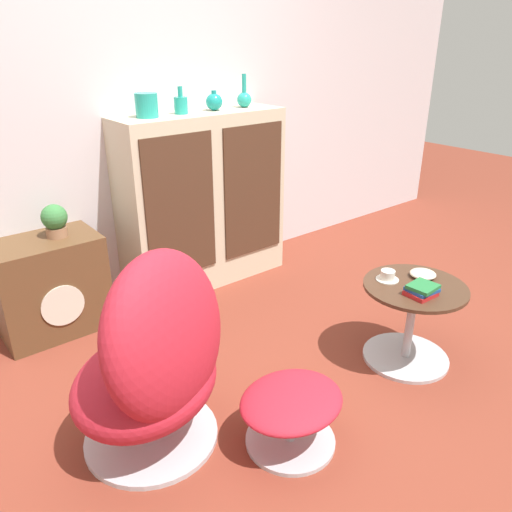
{
  "coord_description": "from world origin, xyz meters",
  "views": [
    {
      "loc": [
        -1.39,
        -1.3,
        1.61
      ],
      "look_at": [
        0.11,
        0.55,
        0.55
      ],
      "focal_mm": 35.0,
      "sensor_mm": 36.0,
      "label": 1
    }
  ],
  "objects_px": {
    "vase_rightmost": "(244,98)",
    "book_stack": "(422,290)",
    "ottoman": "(291,407)",
    "vase_inner_left": "(181,104)",
    "vase_leftmost": "(147,105)",
    "egg_chair": "(156,361)",
    "sideboard": "(204,201)",
    "vase_inner_right": "(214,102)",
    "coffee_table": "(410,320)",
    "potted_plant": "(55,220)",
    "bowl": "(423,274)",
    "tv_console": "(50,286)",
    "teacup": "(388,276)"
  },
  "relations": [
    {
      "from": "book_stack",
      "to": "potted_plant",
      "type": "bearing_deg",
      "value": 127.65
    },
    {
      "from": "coffee_table",
      "to": "potted_plant",
      "type": "relative_size",
      "value": 2.8
    },
    {
      "from": "vase_leftmost",
      "to": "ottoman",
      "type": "bearing_deg",
      "value": -98.96
    },
    {
      "from": "egg_chair",
      "to": "teacup",
      "type": "xyz_separation_m",
      "value": [
        1.26,
        -0.16,
        0.05
      ]
    },
    {
      "from": "sideboard",
      "to": "vase_inner_right",
      "type": "distance_m",
      "value": 0.65
    },
    {
      "from": "egg_chair",
      "to": "vase_leftmost",
      "type": "distance_m",
      "value": 1.61
    },
    {
      "from": "vase_leftmost",
      "to": "potted_plant",
      "type": "bearing_deg",
      "value": -179.41
    },
    {
      "from": "ottoman",
      "to": "coffee_table",
      "type": "distance_m",
      "value": 0.9
    },
    {
      "from": "vase_inner_right",
      "to": "bowl",
      "type": "height_order",
      "value": "vase_inner_right"
    },
    {
      "from": "tv_console",
      "to": "potted_plant",
      "type": "bearing_deg",
      "value": 0.56
    },
    {
      "from": "coffee_table",
      "to": "teacup",
      "type": "xyz_separation_m",
      "value": [
        -0.06,
        0.13,
        0.23
      ]
    },
    {
      "from": "egg_chair",
      "to": "vase_leftmost",
      "type": "relative_size",
      "value": 6.62
    },
    {
      "from": "coffee_table",
      "to": "teacup",
      "type": "distance_m",
      "value": 0.27
    },
    {
      "from": "potted_plant",
      "to": "bowl",
      "type": "bearing_deg",
      "value": -46.37
    },
    {
      "from": "sideboard",
      "to": "teacup",
      "type": "xyz_separation_m",
      "value": [
        0.23,
        -1.37,
        -0.12
      ]
    },
    {
      "from": "teacup",
      "to": "vase_leftmost",
      "type": "bearing_deg",
      "value": 113.37
    },
    {
      "from": "bowl",
      "to": "sideboard",
      "type": "bearing_deg",
      "value": 105.44
    },
    {
      "from": "vase_rightmost",
      "to": "book_stack",
      "type": "relative_size",
      "value": 1.42
    },
    {
      "from": "potted_plant",
      "to": "vase_inner_right",
      "type": "bearing_deg",
      "value": 0.34
    },
    {
      "from": "vase_rightmost",
      "to": "ottoman",
      "type": "bearing_deg",
      "value": -121.78
    },
    {
      "from": "ottoman",
      "to": "vase_inner_left",
      "type": "distance_m",
      "value": 1.93
    },
    {
      "from": "vase_leftmost",
      "to": "book_stack",
      "type": "height_order",
      "value": "vase_leftmost"
    },
    {
      "from": "coffee_table",
      "to": "vase_inner_right",
      "type": "relative_size",
      "value": 4.22
    },
    {
      "from": "sideboard",
      "to": "bowl",
      "type": "height_order",
      "value": "sideboard"
    },
    {
      "from": "teacup",
      "to": "bowl",
      "type": "xyz_separation_m",
      "value": [
        0.17,
        -0.09,
        -0.0
      ]
    },
    {
      "from": "coffee_table",
      "to": "book_stack",
      "type": "relative_size",
      "value": 3.49
    },
    {
      "from": "ottoman",
      "to": "book_stack",
      "type": "bearing_deg",
      "value": -1.38
    },
    {
      "from": "ottoman",
      "to": "vase_leftmost",
      "type": "distance_m",
      "value": 1.89
    },
    {
      "from": "egg_chair",
      "to": "potted_plant",
      "type": "bearing_deg",
      "value": 87.84
    },
    {
      "from": "tv_console",
      "to": "bowl",
      "type": "height_order",
      "value": "tv_console"
    },
    {
      "from": "sideboard",
      "to": "vase_rightmost",
      "type": "xyz_separation_m",
      "value": [
        0.36,
        0.0,
        0.64
      ]
    },
    {
      "from": "vase_leftmost",
      "to": "book_stack",
      "type": "bearing_deg",
      "value": -69.59
    },
    {
      "from": "egg_chair",
      "to": "potted_plant",
      "type": "distance_m",
      "value": 1.23
    },
    {
      "from": "potted_plant",
      "to": "egg_chair",
      "type": "bearing_deg",
      "value": -92.16
    },
    {
      "from": "tv_console",
      "to": "vase_rightmost",
      "type": "distance_m",
      "value": 1.71
    },
    {
      "from": "egg_chair",
      "to": "potted_plant",
      "type": "xyz_separation_m",
      "value": [
        0.05,
        1.21,
        0.25
      ]
    },
    {
      "from": "tv_console",
      "to": "ottoman",
      "type": "xyz_separation_m",
      "value": [
        0.47,
        -1.55,
        -0.1
      ]
    },
    {
      "from": "vase_rightmost",
      "to": "book_stack",
      "type": "distance_m",
      "value": 1.75
    },
    {
      "from": "vase_leftmost",
      "to": "teacup",
      "type": "bearing_deg",
      "value": -66.63
    },
    {
      "from": "vase_rightmost",
      "to": "egg_chair",
      "type": "bearing_deg",
      "value": -138.9
    },
    {
      "from": "tv_console",
      "to": "teacup",
      "type": "bearing_deg",
      "value": -46.23
    },
    {
      "from": "vase_inner_right",
      "to": "egg_chair",
      "type": "bearing_deg",
      "value": -133.4
    },
    {
      "from": "sideboard",
      "to": "potted_plant",
      "type": "relative_size",
      "value": 6.23
    },
    {
      "from": "book_stack",
      "to": "bowl",
      "type": "bearing_deg",
      "value": 32.36
    },
    {
      "from": "vase_inner_left",
      "to": "teacup",
      "type": "xyz_separation_m",
      "value": [
        0.36,
        -1.37,
        -0.76
      ]
    },
    {
      "from": "vase_inner_left",
      "to": "vase_leftmost",
      "type": "bearing_deg",
      "value": 180.0
    },
    {
      "from": "vase_inner_left",
      "to": "potted_plant",
      "type": "height_order",
      "value": "vase_inner_left"
    },
    {
      "from": "vase_rightmost",
      "to": "bowl",
      "type": "distance_m",
      "value": 1.65
    },
    {
      "from": "vase_rightmost",
      "to": "potted_plant",
      "type": "distance_m",
      "value": 1.45
    },
    {
      "from": "coffee_table",
      "to": "vase_inner_left",
      "type": "height_order",
      "value": "vase_inner_left"
    }
  ]
}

